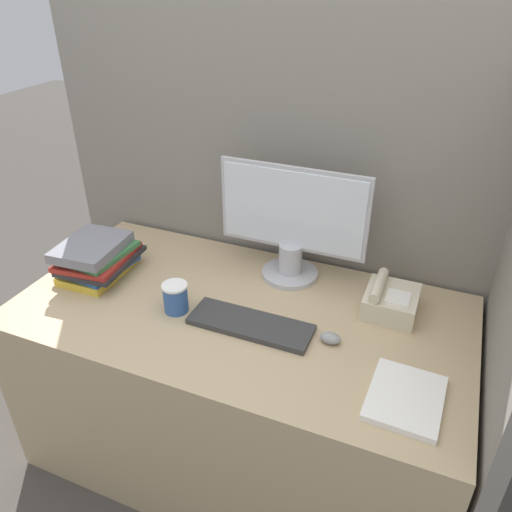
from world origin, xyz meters
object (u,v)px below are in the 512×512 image
mouse (330,338)px  book_stack (97,258)px  keyboard (251,324)px  coffee_cup (176,298)px  monitor (292,227)px  desk_telephone (390,300)px

mouse → book_stack: (-0.93, 0.05, 0.05)m
keyboard → coffee_cup: bearing=-176.9°
monitor → mouse: (0.25, -0.32, -0.19)m
book_stack → desk_telephone: size_ratio=1.60×
coffee_cup → desk_telephone: desk_telephone is taller
book_stack → desk_telephone: book_stack is taller
keyboard → desk_telephone: bearing=33.1°
coffee_cup → book_stack: (-0.39, 0.09, 0.02)m
keyboard → coffee_cup: 0.28m
keyboard → mouse: size_ratio=6.05×
keyboard → book_stack: (-0.66, 0.07, 0.06)m
mouse → coffee_cup: size_ratio=0.65×
keyboard → mouse: mouse is taller
mouse → desk_telephone: size_ratio=0.35×
coffee_cup → desk_telephone: 0.73m
coffee_cup → keyboard: bearing=3.1°
mouse → keyboard: bearing=-174.6°
mouse → book_stack: bearing=177.2°
coffee_cup → book_stack: 0.40m
book_stack → monitor: bearing=22.0°
monitor → book_stack: monitor is taller
mouse → monitor: bearing=127.6°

